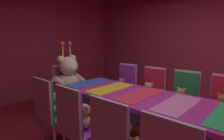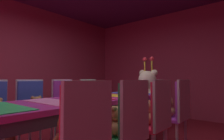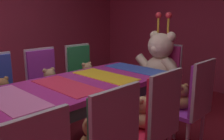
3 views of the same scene
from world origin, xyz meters
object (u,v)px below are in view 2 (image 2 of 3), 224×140
(banquet_table, at_px, (87,105))
(teddy_left_2, at_px, (70,103))
(chair_right_2, at_px, (156,114))
(teddy_right_0, at_px, (68,136))
(teddy_left_3, at_px, (96,100))
(teddy_right_3, at_px, (168,108))
(chair_left_3, at_px, (91,99))
(chair_right_3, at_px, (178,108))
(chair_right_1, at_px, (128,123))
(king_teddy_bear, at_px, (147,90))
(throne_chair, at_px, (151,98))
(chair_left_2, at_px, (65,102))
(teddy_right_1, at_px, (116,123))
(chair_left_1, at_px, (32,106))
(chair_right_0, at_px, (81,139))
(teddy_left_1, at_px, (37,108))
(teddy_right_2, at_px, (145,114))

(banquet_table, bearing_deg, teddy_left_2, 159.94)
(chair_right_2, bearing_deg, teddy_right_0, 83.53)
(teddy_left_2, xyz_separation_m, teddy_left_3, (0.02, 0.59, -0.00))
(teddy_right_3, bearing_deg, chair_left_3, 1.63)
(chair_right_2, xyz_separation_m, chair_right_3, (0.02, 0.62, 0.00))
(banquet_table, xyz_separation_m, teddy_right_0, (0.72, -0.84, -0.07))
(chair_right_1, height_order, king_teddy_bear, king_teddy_bear)
(chair_right_1, relative_size, throne_chair, 1.00)
(chair_left_2, distance_m, chair_right_3, 1.85)
(banquet_table, height_order, teddy_right_1, same)
(teddy_right_3, bearing_deg, teddy_left_2, 23.62)
(banquet_table, relative_size, teddy_right_0, 7.62)
(chair_left_3, xyz_separation_m, chair_right_1, (1.70, -1.14, 0.00))
(chair_left_1, distance_m, teddy_left_2, 0.60)
(chair_right_2, xyz_separation_m, teddy_right_3, (-0.12, 0.62, -0.03))
(chair_right_0, height_order, throne_chair, same)
(chair_right_0, relative_size, throne_chair, 1.00)
(teddy_left_1, bearing_deg, teddy_left_3, 88.62)
(chair_right_2, distance_m, chair_right_3, 0.62)
(teddy_right_0, height_order, chair_right_2, chair_right_2)
(banquet_table, height_order, chair_right_2, chair_right_2)
(teddy_left_2, bearing_deg, chair_right_3, 21.71)
(teddy_left_1, relative_size, teddy_right_1, 1.00)
(teddy_left_3, distance_m, teddy_right_0, 2.21)
(teddy_left_1, relative_size, chair_right_1, 0.31)
(banquet_table, height_order, chair_left_3, chair_left_3)
(chair_left_2, bearing_deg, chair_right_1, -17.70)
(banquet_table, distance_m, chair_right_2, 0.89)
(chair_left_2, distance_m, chair_left_3, 0.59)
(teddy_left_3, relative_size, teddy_right_1, 1.02)
(teddy_right_0, xyz_separation_m, teddy_right_1, (-0.01, 0.56, -0.01))
(teddy_right_0, distance_m, chair_right_1, 0.57)
(teddy_left_2, distance_m, king_teddy_bear, 1.52)
(teddy_right_2, xyz_separation_m, king_teddy_bear, (-0.70, 1.31, 0.19))
(chair_left_1, bearing_deg, chair_right_0, -16.90)
(chair_left_3, height_order, chair_right_2, same)
(teddy_right_0, distance_m, chair_right_2, 1.13)
(king_teddy_bear, bearing_deg, teddy_left_3, -43.37)
(teddy_right_3, bearing_deg, chair_left_1, 37.18)
(king_teddy_bear, bearing_deg, teddy_right_1, 20.86)
(teddy_left_1, height_order, king_teddy_bear, king_teddy_bear)
(teddy_right_0, xyz_separation_m, king_teddy_bear, (-0.72, 2.43, 0.18))
(banquet_table, bearing_deg, king_teddy_bear, 90.00)
(chair_right_2, bearing_deg, chair_right_3, -92.07)
(chair_right_0, bearing_deg, chair_left_3, -44.78)
(teddy_right_1, xyz_separation_m, chair_right_2, (0.13, 0.56, 0.02))
(teddy_right_1, bearing_deg, banquet_table, -21.89)
(throne_chair, xyz_separation_m, king_teddy_bear, (0.00, -0.17, 0.17))
(banquet_table, distance_m, teddy_right_3, 1.16)
(teddy_right_0, height_order, throne_chair, throne_chair)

